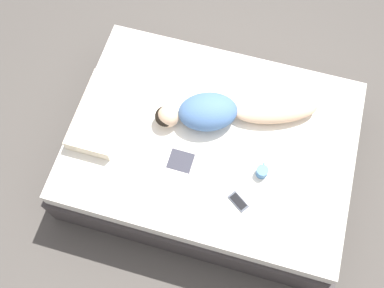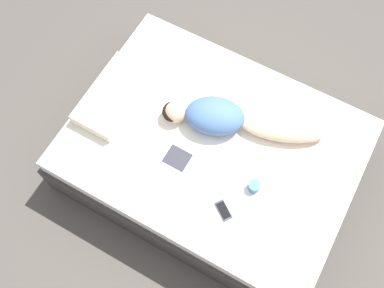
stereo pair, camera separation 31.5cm
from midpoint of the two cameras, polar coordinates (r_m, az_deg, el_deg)
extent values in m
plane|color=#4C4742|center=(3.96, 4.75, -3.14)|extent=(12.00, 12.00, 0.00)
cube|color=#383333|center=(3.79, 4.97, -2.12)|extent=(1.68, 2.25, 0.38)
cube|color=silver|center=(3.54, 5.32, -0.52)|extent=(1.62, 2.19, 0.16)
ellipsoid|color=#DBB28E|center=(3.53, 14.00, 1.80)|extent=(0.46, 0.71, 0.14)
ellipsoid|color=#476B9E|center=(3.43, 5.53, 3.32)|extent=(0.46, 0.54, 0.22)
ellipsoid|color=black|center=(3.46, 0.12, 3.88)|extent=(0.22, 0.21, 0.09)
sphere|color=#DBB28E|center=(3.46, 0.47, 3.80)|extent=(0.17, 0.17, 0.17)
cube|color=silver|center=(3.32, -1.40, -5.65)|extent=(0.26, 0.26, 0.01)
cube|color=silver|center=(3.39, 0.76, -2.11)|extent=(0.26, 0.26, 0.01)
cube|color=#2D2D38|center=(3.39, 0.76, -2.08)|extent=(0.17, 0.19, 0.00)
cylinder|color=teal|center=(3.34, 10.59, -5.61)|extent=(0.09, 0.09, 0.08)
cylinder|color=black|center=(3.31, 10.68, -5.44)|extent=(0.08, 0.08, 0.00)
torus|color=teal|center=(3.36, 10.94, -4.90)|extent=(0.05, 0.01, 0.05)
cube|color=#333842|center=(3.29, 6.77, -8.68)|extent=(0.15, 0.17, 0.01)
cube|color=black|center=(3.28, 6.78, -8.66)|extent=(0.12, 0.14, 0.00)
cube|color=beige|center=(3.60, -7.46, 5.82)|extent=(0.68, 0.36, 0.11)
camera|label=1|loc=(0.16, -87.33, 6.10)|focal=42.00mm
camera|label=2|loc=(0.16, 92.67, -6.10)|focal=42.00mm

